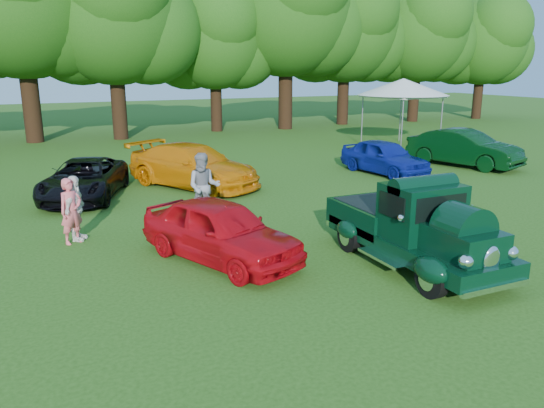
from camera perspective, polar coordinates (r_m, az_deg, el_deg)
name	(u,v)px	position (r m, az deg, el deg)	size (l,w,h in m)	color
ground	(321,267)	(11.80, 5.32, -6.76)	(120.00, 120.00, 0.00)	#244810
hero_pickup	(414,229)	(12.10, 14.99, -2.60)	(2.23, 4.78, 1.87)	black
red_convertible	(220,230)	(11.98, -5.59, -2.85)	(1.67, 4.16, 1.42)	#B1070F
back_car_black	(84,179)	(18.70, -19.55, 2.54)	(2.15, 4.67, 1.30)	black
back_car_orange	(193,166)	(19.55, -8.48, 4.09)	(2.16, 5.31, 1.54)	#CB6C07
back_car_blue	(384,157)	(22.22, 12.00, 4.99)	(1.64, 4.08, 1.39)	navy
back_car_green	(464,148)	(24.87, 19.95, 5.68)	(1.69, 4.86, 1.60)	black
spectator_pink	(71,211)	(13.97, -20.79, -0.72)	(0.60, 0.40, 1.65)	#DB5A61
spectator_grey	(204,187)	(15.19, -7.34, 1.86)	(0.94, 0.73, 1.93)	gray
spectator_white	(75,208)	(14.14, -20.42, -0.46)	(0.98, 0.41, 1.67)	silver
canopy_tent	(403,87)	(30.10, 13.93, 12.08)	(5.53, 5.53, 3.65)	silver
tree_line	(144,20)	(34.58, -13.61, 18.66)	(64.21, 9.62, 12.47)	black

